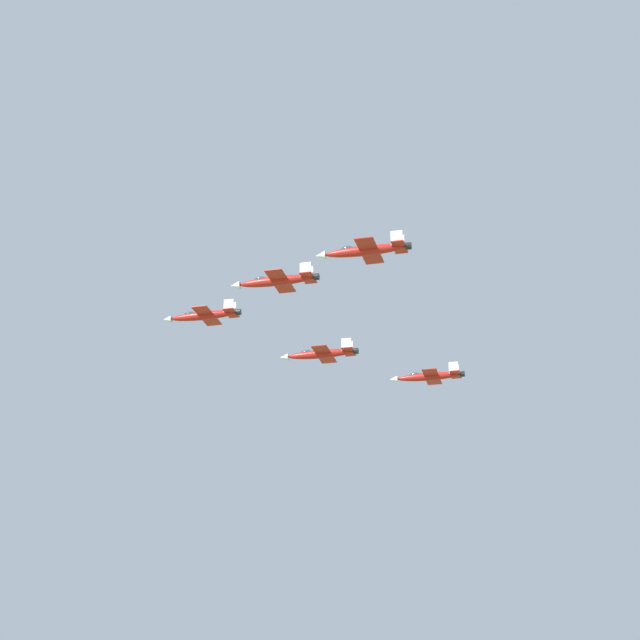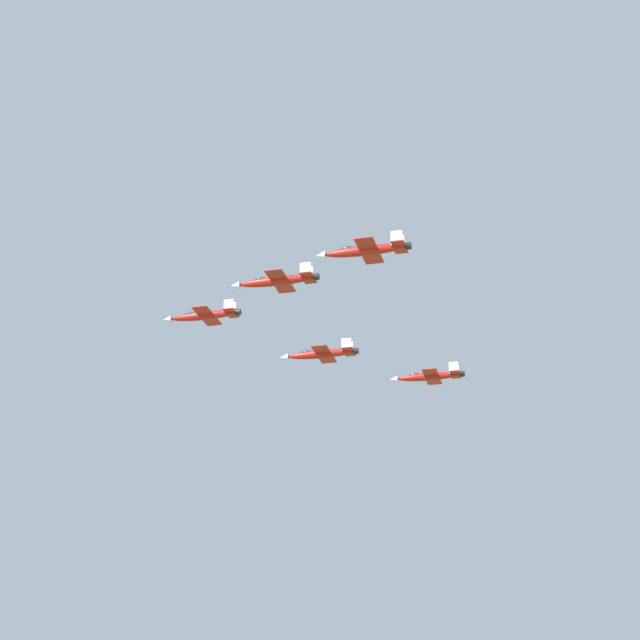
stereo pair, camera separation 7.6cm
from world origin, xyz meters
name	(u,v)px [view 1 (the left image)]	position (x,y,z in m)	size (l,w,h in m)	color
jet_lead	(203,315)	(-29.97, -20.22, 105.55)	(9.49, 14.88, 3.17)	red
jet_left_wingman	(276,281)	(-40.47, -41.96, 103.47)	(9.75, 15.29, 3.26)	red
jet_right_wingman	(321,354)	(-10.20, -34.09, 102.19)	(9.73, 15.23, 3.25)	red
jet_left_outer	(365,250)	(-50.97, -63.71, 99.44)	(9.38, 14.69, 3.13)	red
jet_right_outer	(429,376)	(9.57, -47.96, 101.60)	(9.53, 14.87, 3.18)	red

